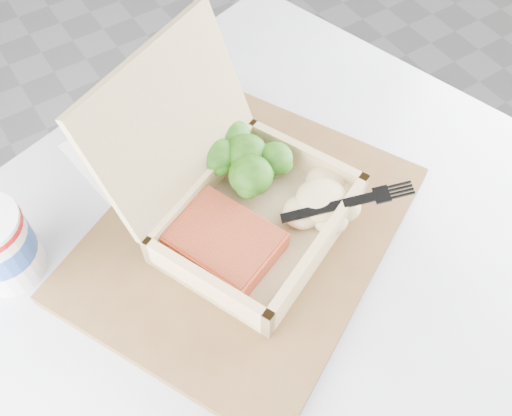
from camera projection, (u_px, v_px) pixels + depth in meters
floor at (228, 257)px, 1.44m from camera, size 4.00×4.00×0.00m
cafe_table at (287, 323)px, 0.78m from camera, size 0.89×0.89×0.70m
serving_tray at (244, 232)px, 0.65m from camera, size 0.46×0.43×0.02m
takeout_container at (231, 190)px, 0.61m from camera, size 0.28×0.28×0.19m
salmon_fillet at (224, 241)px, 0.60m from camera, size 0.12×0.13×0.02m
broccoli_pile at (246, 159)px, 0.66m from camera, size 0.12×0.12×0.04m
mashed_potatoes at (322, 200)px, 0.63m from camera, size 0.10×0.08×0.03m
plastic_fork at (310, 210)px, 0.61m from camera, size 0.14×0.07×0.02m
receipt at (114, 164)px, 0.71m from camera, size 0.10×0.15×0.00m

